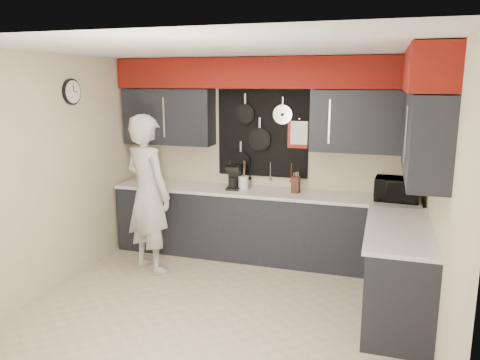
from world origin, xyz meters
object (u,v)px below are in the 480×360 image
(knife_block, at_px, (296,185))
(coffee_maker, at_px, (234,177))
(microwave, at_px, (397,189))
(utensil_crock, at_px, (243,182))
(person, at_px, (148,194))

(knife_block, distance_m, coffee_maker, 0.82)
(microwave, height_order, utensil_crock, microwave)
(microwave, distance_m, knife_block, 1.21)
(utensil_crock, bearing_deg, coffee_maker, -156.39)
(microwave, bearing_deg, coffee_maker, -176.94)
(knife_block, xyz_separation_m, coffee_maker, (-0.81, -0.03, 0.05))
(coffee_maker, bearing_deg, microwave, -9.76)
(coffee_maker, bearing_deg, person, -147.09)
(utensil_crock, distance_m, coffee_maker, 0.15)
(microwave, distance_m, utensil_crock, 1.91)
(microwave, relative_size, utensil_crock, 2.94)
(microwave, xyz_separation_m, coffee_maker, (-2.02, 0.02, 0.02))
(knife_block, distance_m, person, 1.83)
(microwave, relative_size, coffee_maker, 1.61)
(utensil_crock, bearing_deg, microwave, -2.17)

